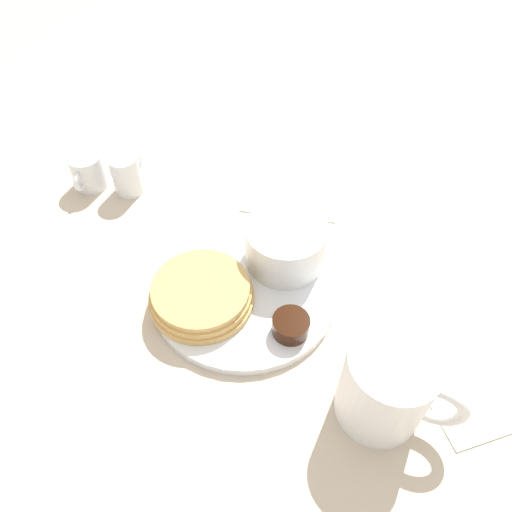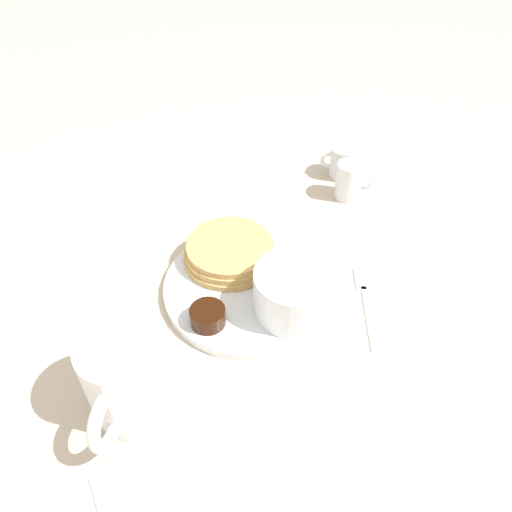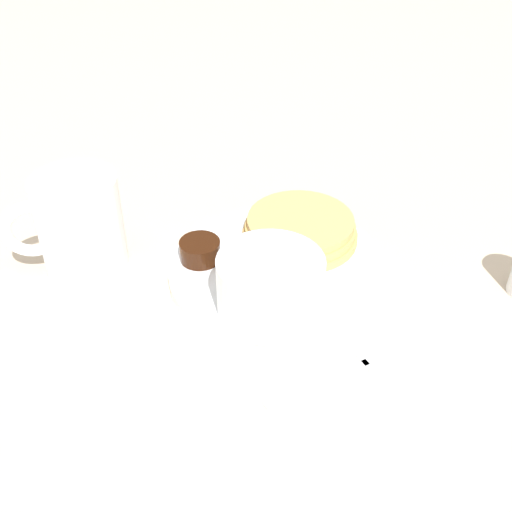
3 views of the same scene
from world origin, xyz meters
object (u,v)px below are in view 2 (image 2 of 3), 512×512
(plate, at_px, (252,286))
(fork, at_px, (365,297))
(coffee_mug, at_px, (128,378))
(creamer_pitcher_far, at_px, (344,161))
(bowl, at_px, (295,290))
(creamer_pitcher_near, at_px, (349,180))

(plate, xyz_separation_m, fork, (-0.05, -0.14, -0.00))
(fork, bearing_deg, coffee_mug, 108.05)
(creamer_pitcher_far, bearing_deg, bowl, 150.22)
(fork, bearing_deg, plate, 72.16)
(plate, relative_size, creamer_pitcher_far, 3.23)
(plate, relative_size, bowl, 2.27)
(bowl, bearing_deg, creamer_pitcher_near, -33.69)
(plate, distance_m, creamer_pitcher_far, 0.31)
(creamer_pitcher_near, bearing_deg, bowl, 146.31)
(plate, distance_m, coffee_mug, 0.21)
(coffee_mug, height_order, creamer_pitcher_far, coffee_mug)
(creamer_pitcher_far, distance_m, fork, 0.28)
(coffee_mug, xyz_separation_m, creamer_pitcher_near, (0.31, -0.35, -0.02))
(bowl, bearing_deg, coffee_mug, 114.42)
(coffee_mug, distance_m, creamer_pitcher_far, 0.52)
(coffee_mug, relative_size, fork, 0.87)
(coffee_mug, height_order, fork, coffee_mug)
(plate, height_order, bowl, bowl)
(creamer_pitcher_near, height_order, creamer_pitcher_far, creamer_pitcher_near)
(creamer_pitcher_far, bearing_deg, coffee_mug, 135.99)
(plate, distance_m, bowl, 0.08)
(coffee_mug, relative_size, creamer_pitcher_far, 1.67)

